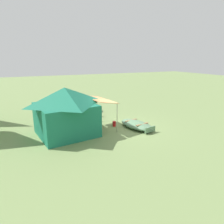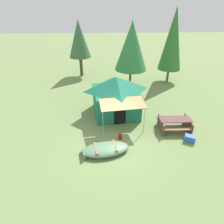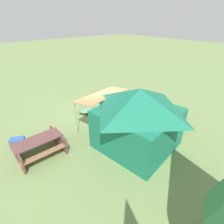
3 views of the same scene
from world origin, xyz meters
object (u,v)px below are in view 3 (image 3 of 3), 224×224
canvas_cabin_tent (138,118)px  fuel_can (94,117)px  beached_rowboat (95,105)px  picnic_table (39,145)px  cooler_box (18,142)px

canvas_cabin_tent → fuel_can: canvas_cabin_tent is taller
beached_rowboat → canvas_cabin_tent: (0.76, 4.14, 1.17)m
canvas_cabin_tent → fuel_can: 3.26m
beached_rowboat → canvas_cabin_tent: size_ratio=0.58×
beached_rowboat → picnic_table: (4.25, 1.97, 0.27)m
cooler_box → fuel_can: (-3.93, 0.36, -0.03)m
beached_rowboat → cooler_box: beached_rowboat is taller
canvas_cabin_tent → cooler_box: size_ratio=7.82×
canvas_cabin_tent → cooler_box: canvas_cabin_tent is taller
picnic_table → fuel_can: bearing=-165.9°
canvas_cabin_tent → fuel_can: size_ratio=14.18×
picnic_table → fuel_can: picnic_table is taller
picnic_table → fuel_can: 3.51m
beached_rowboat → fuel_can: size_ratio=8.22×
fuel_can → cooler_box: bearing=-5.3°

